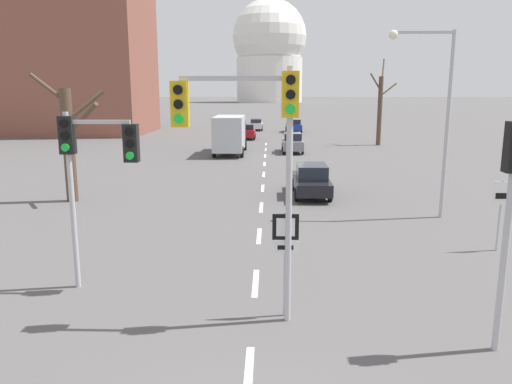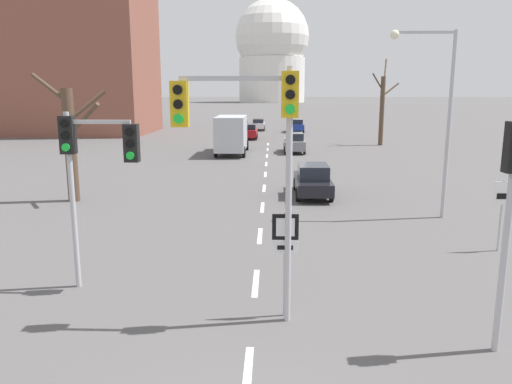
# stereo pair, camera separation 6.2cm
# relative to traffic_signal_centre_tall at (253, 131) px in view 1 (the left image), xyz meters

# --- Properties ---
(lane_stripe_0) EXTENTS (0.16, 2.00, 0.01)m
(lane_stripe_0) POSITION_rel_traffic_signal_centre_tall_xyz_m (-0.01, -2.26, -4.32)
(lane_stripe_0) COLOR silver
(lane_stripe_0) RESTS_ON ground_plane
(lane_stripe_1) EXTENTS (0.16, 2.00, 0.01)m
(lane_stripe_1) POSITION_rel_traffic_signal_centre_tall_xyz_m (-0.01, 2.24, -4.32)
(lane_stripe_1) COLOR silver
(lane_stripe_1) RESTS_ON ground_plane
(lane_stripe_2) EXTENTS (0.16, 2.00, 0.01)m
(lane_stripe_2) POSITION_rel_traffic_signal_centre_tall_xyz_m (-0.01, 6.74, -4.32)
(lane_stripe_2) COLOR silver
(lane_stripe_2) RESTS_ON ground_plane
(lane_stripe_3) EXTENTS (0.16, 2.00, 0.01)m
(lane_stripe_3) POSITION_rel_traffic_signal_centre_tall_xyz_m (-0.01, 11.24, -4.32)
(lane_stripe_3) COLOR silver
(lane_stripe_3) RESTS_ON ground_plane
(lane_stripe_4) EXTENTS (0.16, 2.00, 0.01)m
(lane_stripe_4) POSITION_rel_traffic_signal_centre_tall_xyz_m (-0.01, 15.74, -4.32)
(lane_stripe_4) COLOR silver
(lane_stripe_4) RESTS_ON ground_plane
(lane_stripe_5) EXTENTS (0.16, 2.00, 0.01)m
(lane_stripe_5) POSITION_rel_traffic_signal_centre_tall_xyz_m (-0.01, 20.24, -4.32)
(lane_stripe_5) COLOR silver
(lane_stripe_5) RESTS_ON ground_plane
(lane_stripe_6) EXTENTS (0.16, 2.00, 0.01)m
(lane_stripe_6) POSITION_rel_traffic_signal_centre_tall_xyz_m (-0.01, 24.74, -4.32)
(lane_stripe_6) COLOR silver
(lane_stripe_6) RESTS_ON ground_plane
(lane_stripe_7) EXTENTS (0.16, 2.00, 0.01)m
(lane_stripe_7) POSITION_rel_traffic_signal_centre_tall_xyz_m (-0.01, 29.24, -4.32)
(lane_stripe_7) COLOR silver
(lane_stripe_7) RESTS_ON ground_plane
(lane_stripe_8) EXTENTS (0.16, 2.00, 0.01)m
(lane_stripe_8) POSITION_rel_traffic_signal_centre_tall_xyz_m (-0.01, 33.74, -4.32)
(lane_stripe_8) COLOR silver
(lane_stripe_8) RESTS_ON ground_plane
(lane_stripe_9) EXTENTS (0.16, 2.00, 0.01)m
(lane_stripe_9) POSITION_rel_traffic_signal_centre_tall_xyz_m (-0.01, 38.24, -4.32)
(lane_stripe_9) COLOR silver
(lane_stripe_9) RESTS_ON ground_plane
(traffic_signal_centre_tall) EXTENTS (2.69, 0.34, 5.67)m
(traffic_signal_centre_tall) POSITION_rel_traffic_signal_centre_tall_xyz_m (0.00, 0.00, 0.00)
(traffic_signal_centre_tall) COLOR #B2B2B7
(traffic_signal_centre_tall) RESTS_ON ground_plane
(traffic_signal_near_right) EXTENTS (0.36, 0.34, 4.71)m
(traffic_signal_near_right) POSITION_rel_traffic_signal_centre_tall_xyz_m (4.97, -1.21, -1.02)
(traffic_signal_near_right) COLOR #B2B2B7
(traffic_signal_near_right) RESTS_ON ground_plane
(traffic_signal_near_left) EXTENTS (1.98, 0.34, 4.65)m
(traffic_signal_near_left) POSITION_rel_traffic_signal_centre_tall_xyz_m (-4.19, 1.83, -0.80)
(traffic_signal_near_left) COLOR #B2B2B7
(traffic_signal_near_left) RESTS_ON ground_plane
(route_sign_post) EXTENTS (0.60, 0.08, 2.50)m
(route_sign_post) POSITION_rel_traffic_signal_centre_tall_xyz_m (0.73, 0.24, -2.62)
(route_sign_post) COLOR #B2B2B7
(route_sign_post) RESTS_ON ground_plane
(speed_limit_sign) EXTENTS (0.60, 0.08, 2.37)m
(speed_limit_sign) POSITION_rel_traffic_signal_centre_tall_xyz_m (7.86, 5.28, -2.72)
(speed_limit_sign) COLOR #B2B2B7
(speed_limit_sign) RESTS_ON ground_plane
(street_lamp_right) EXTENTS (2.61, 0.36, 7.48)m
(street_lamp_right) POSITION_rel_traffic_signal_centre_tall_xyz_m (6.97, 9.68, 0.38)
(street_lamp_right) COLOR #B2B2B7
(street_lamp_right) RESTS_ON ground_plane
(sedan_near_left) EXTENTS (1.91, 3.89, 1.61)m
(sedan_near_left) POSITION_rel_traffic_signal_centre_tall_xyz_m (-2.16, 43.29, -3.51)
(sedan_near_left) COLOR maroon
(sedan_near_left) RESTS_ON ground_plane
(sedan_near_right) EXTENTS (1.69, 4.44, 1.50)m
(sedan_near_right) POSITION_rel_traffic_signal_centre_tall_xyz_m (-1.45, 55.55, -3.55)
(sedan_near_right) COLOR silver
(sedan_near_right) RESTS_ON ground_plane
(sedan_mid_centre) EXTENTS (1.75, 4.29, 1.67)m
(sedan_mid_centre) POSITION_rel_traffic_signal_centre_tall_xyz_m (2.28, 31.60, -3.48)
(sedan_mid_centre) COLOR slate
(sedan_mid_centre) RESTS_ON ground_plane
(sedan_far_left) EXTENTS (1.77, 4.42, 1.60)m
(sedan_far_left) POSITION_rel_traffic_signal_centre_tall_xyz_m (2.44, 13.85, -3.52)
(sedan_far_left) COLOR black
(sedan_far_left) RESTS_ON ground_plane
(sedan_far_right) EXTENTS (1.98, 4.29, 1.64)m
(sedan_far_right) POSITION_rel_traffic_signal_centre_tall_xyz_m (3.37, 52.71, -3.49)
(sedan_far_right) COLOR navy
(sedan_far_right) RESTS_ON ground_plane
(delivery_truck) EXTENTS (2.44, 7.20, 3.14)m
(delivery_truck) POSITION_rel_traffic_signal_centre_tall_xyz_m (-2.92, 30.47, -2.62)
(delivery_truck) COLOR #333842
(delivery_truck) RESTS_ON ground_plane
(bare_tree_left_near) EXTENTS (3.65, 1.73, 5.98)m
(bare_tree_left_near) POSITION_rel_traffic_signal_centre_tall_xyz_m (-8.98, 12.32, -1.43)
(bare_tree_left_near) COLOR brown
(bare_tree_left_near) RESTS_ON ground_plane
(bare_tree_right_near) EXTENTS (2.87, 2.86, 8.21)m
(bare_tree_right_near) POSITION_rel_traffic_signal_centre_tall_xyz_m (10.84, 37.72, -0.73)
(bare_tree_right_near) COLOR brown
(bare_tree_right_near) RESTS_ON ground_plane
(capitol_dome) EXTENTS (32.07, 32.07, 45.30)m
(capitol_dome) POSITION_rel_traffic_signal_centre_tall_xyz_m (-0.01, 215.41, 17.74)
(capitol_dome) COLOR silver
(capitol_dome) RESTS_ON ground_plane
(apartment_block_left) EXTENTS (18.00, 14.00, 24.32)m
(apartment_block_left) POSITION_rel_traffic_signal_centre_tall_xyz_m (-23.67, 50.83, 7.84)
(apartment_block_left) COLOR brown
(apartment_block_left) RESTS_ON ground_plane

